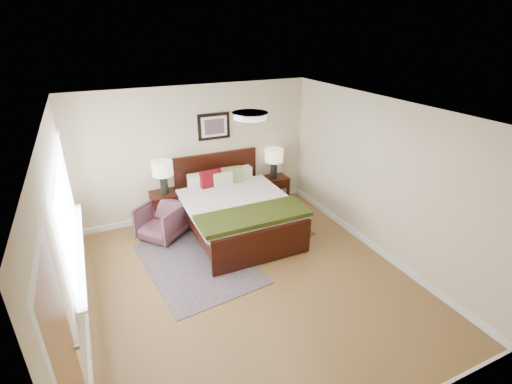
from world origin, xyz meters
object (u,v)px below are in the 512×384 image
bed (236,205)px  armchair (161,222)px  nightstand_right (274,187)px  nightstand_left (166,200)px  rug_persian (198,263)px  lamp_left (163,171)px  lamp_right (274,157)px

bed → armchair: size_ratio=3.15×
nightstand_right → nightstand_left: bearing=-179.8°
bed → rug_persian: bearing=-145.6°
bed → nightstand_right: bed is taller
nightstand_right → lamp_left: bearing=179.7°
lamp_left → rug_persian: bearing=-84.9°
lamp_right → rug_persian: lamp_right is taller
lamp_left → lamp_right: size_ratio=1.00×
nightstand_right → lamp_left: size_ratio=0.93×
armchair → rug_persian: armchair is taller
bed → nightstand_left: (-1.07, 0.83, -0.04)m
bed → rug_persian: (-0.94, -0.64, -0.54)m
bed → lamp_right: bed is taller
lamp_right → rug_persian: bearing=-144.9°
lamp_left → nightstand_left: bearing=-90.0°
nightstand_right → lamp_left: (-2.25, 0.01, 0.72)m
lamp_right → armchair: bearing=-169.2°
nightstand_left → armchair: bearing=-114.7°
bed → nightstand_right: size_ratio=3.88×
rug_persian → armchair: bearing=101.5°
nightstand_right → lamp_right: size_ratio=0.93×
lamp_right → rug_persian: 2.78m
bed → nightstand_right: (1.18, 0.84, -0.20)m
lamp_right → armchair: size_ratio=0.88×
bed → lamp_left: size_ratio=3.60×
lamp_right → rug_persian: (-2.12, -1.49, -0.99)m
lamp_left → rug_persian: size_ratio=0.29×
bed → nightstand_left: 1.35m
lamp_right → lamp_left: bearing=180.0°
nightstand_left → bed: bearing=-37.8°
armchair → nightstand_right: bearing=60.4°
bed → rug_persian: bed is taller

